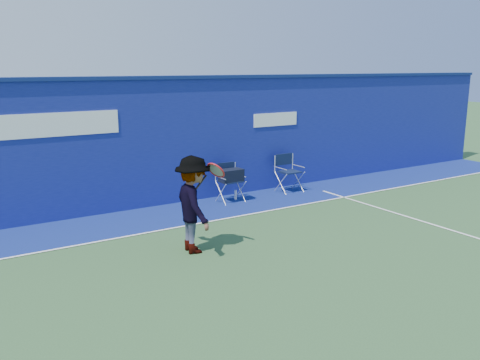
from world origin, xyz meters
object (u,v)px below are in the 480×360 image
directors_chair_right (289,180)px  water_bottle (236,195)px  tennis_player (194,205)px  directors_chair_left (231,186)px

directors_chair_right → water_bottle: 1.68m
water_bottle → directors_chair_right: bearing=-0.9°
directors_chair_right → water_bottle: bearing=179.1°
water_bottle → tennis_player: 3.81m
directors_chair_left → water_bottle: (0.20, 0.10, -0.28)m
water_bottle → tennis_player: size_ratio=0.14×
directors_chair_right → tennis_player: bearing=-147.4°
directors_chair_left → tennis_player: 3.55m
directors_chair_left → water_bottle: bearing=25.3°
directors_chair_left → tennis_player: tennis_player is taller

